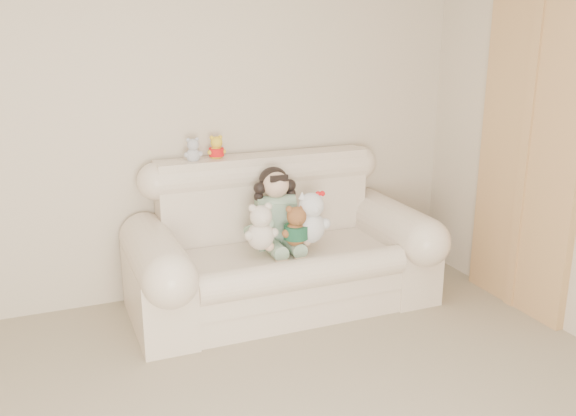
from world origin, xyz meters
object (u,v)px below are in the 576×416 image
(seated_child, at_px, (276,207))
(white_cat, at_px, (311,212))
(sofa, at_px, (283,237))
(brown_teddy, at_px, (296,222))
(cream_teddy, at_px, (260,222))

(seated_child, height_order, white_cat, seated_child)
(sofa, bearing_deg, seated_child, 104.11)
(sofa, xyz_separation_m, brown_teddy, (0.03, -0.16, 0.15))
(sofa, relative_size, white_cat, 4.91)
(sofa, distance_m, seated_child, 0.21)
(seated_child, bearing_deg, sofa, -68.93)
(brown_teddy, distance_m, white_cat, 0.13)
(seated_child, distance_m, cream_teddy, 0.29)
(brown_teddy, bearing_deg, sofa, 82.70)
(sofa, bearing_deg, white_cat, -41.51)
(brown_teddy, bearing_deg, cream_teddy, 154.89)
(seated_child, distance_m, brown_teddy, 0.25)
(sofa, relative_size, seated_child, 3.63)
(cream_teddy, bearing_deg, seated_child, 59.90)
(brown_teddy, xyz_separation_m, cream_teddy, (-0.24, 0.02, 0.02))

